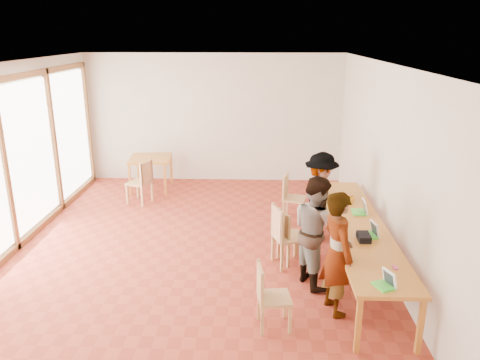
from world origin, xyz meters
name	(u,v)px	position (x,y,z in m)	size (l,w,h in m)	color
ground	(194,252)	(0.00, 0.00, 0.00)	(8.00, 8.00, 0.00)	#A53C28
wall_back	(214,118)	(0.00, 4.00, 1.50)	(6.00, 0.10, 3.00)	beige
wall_front	(115,313)	(0.00, -4.00, 1.50)	(6.00, 0.10, 3.00)	beige
wall_right	(388,166)	(3.00, 0.00, 1.50)	(0.10, 8.00, 3.00)	beige
window_wall	(3,162)	(-2.96, 0.00, 1.50)	(0.10, 8.00, 3.00)	white
ceiling	(188,63)	(0.00, 0.00, 3.02)	(6.00, 8.00, 0.04)	white
communal_table	(357,227)	(2.50, -0.47, 0.70)	(0.80, 4.00, 0.75)	orange
side_table	(150,161)	(-1.39, 3.20, 0.67)	(0.90, 0.90, 0.75)	orange
chair_near	(267,290)	(1.16, -1.98, 0.51)	(0.43, 0.43, 0.44)	tan
chair_mid	(283,230)	(1.43, -0.37, 0.59)	(0.57, 0.57, 0.51)	tan
chair_far	(288,231)	(1.51, -0.27, 0.52)	(0.52, 0.52, 0.45)	tan
chair_empty	(290,192)	(1.65, 1.52, 0.54)	(0.50, 0.50, 0.47)	tan
chair_spare	(143,178)	(-1.35, 2.27, 0.56)	(0.55, 0.55, 0.49)	tan
person_near	(337,253)	(2.03, -1.58, 0.81)	(0.59, 0.39, 1.62)	gray
person_mid	(316,231)	(1.86, -0.86, 0.80)	(0.77, 0.60, 1.59)	gray
person_far	(320,197)	(2.10, 0.61, 0.78)	(1.00, 0.58, 1.55)	gray
laptop_near	(386,282)	(2.46, -2.26, 0.80)	(0.27, 0.28, 0.19)	#45D639
laptop_mid	(371,232)	(2.61, -0.90, 0.81)	(0.26, 0.28, 0.21)	#45D639
laptop_far	(362,209)	(2.65, -0.05, 0.81)	(0.24, 0.28, 0.22)	#45D639
yellow_mug	(351,200)	(2.57, 0.42, 0.80)	(0.14, 0.14, 0.11)	gold
green_bottle	(333,208)	(2.18, -0.20, 0.89)	(0.07, 0.07, 0.28)	#157237
clear_glass	(345,236)	(2.23, -1.01, 0.80)	(0.07, 0.07, 0.09)	silver
condiment_cup	(347,243)	(2.22, -1.21, 0.78)	(0.08, 0.08, 0.06)	white
pink_phone	(395,268)	(2.69, -1.83, 0.76)	(0.05, 0.10, 0.01)	#D13F87
black_pouch	(364,237)	(2.48, -1.04, 0.80)	(0.16, 0.26, 0.09)	black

